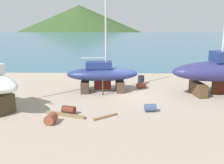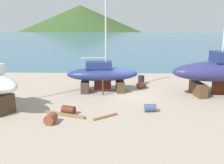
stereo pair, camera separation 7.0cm
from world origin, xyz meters
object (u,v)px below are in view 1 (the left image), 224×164
Objects in this scene: worker at (214,72)px; barrel_tipped_right at (69,110)px; barrel_rust_mid at (51,119)px; barrel_rust_far at (141,85)px; barrel_rust_near at (141,80)px; barrel_ochre at (150,108)px; sailboat_far_slipway at (102,74)px.

barrel_tipped_right is (-13.73, -10.81, -0.57)m from worker.
barrel_rust_mid is (-0.78, -1.70, 0.03)m from barrel_tipped_right.
barrel_rust_far is 8.91m from barrel_tipped_right.
barrel_tipped_right is at bearing -56.38° from worker.
barrel_rust_mid is (-6.33, -8.67, 0.06)m from barrel_rust_far.
barrel_rust_near is at bearing 86.17° from barrel_rust_far.
barrel_ochre is (-8.09, -10.20, -0.58)m from worker.
sailboat_far_slipway is 12.88m from worker.
worker reaches higher than barrel_tipped_right.
sailboat_far_slipway reaches higher than barrel_rust_mid.
barrel_ochre is (6.42, 2.31, -0.04)m from barrel_rust_mid.
sailboat_far_slipway is 6.38m from barrel_ochre.
barrel_rust_mid is at bearing -126.11° from barrel_rust_far.
barrel_rust_far is at bearing -69.46° from worker.
worker is 1.89× the size of barrel_tipped_right.
barrel_rust_far is 0.95× the size of barrel_rust_near.
barrel_rust_mid is at bearing -53.82° from worker.
barrel_rust_far is at bearing -93.83° from barrel_rust_near.
sailboat_far_slipway is 5.91× the size of worker.
barrel_rust_near is 1.00× the size of barrel_tipped_right.
barrel_rust_near is (3.70, 2.85, -1.14)m from sailboat_far_slipway.
barrel_rust_near is (-8.08, -2.31, -0.42)m from worker.
barrel_tipped_right is at bearing -128.52° from barrel_rust_far.
barrel_rust_mid reaches higher than barrel_ochre.
barrel_rust_mid reaches higher than barrel_tipped_right.
sailboat_far_slipway is at bearing -159.86° from barrel_rust_far.
barrel_tipped_right is 1.87m from barrel_rust_mid.
barrel_rust_mid is (-2.73, -7.35, -1.26)m from sailboat_far_slipway.
barrel_tipped_right is at bearing -173.82° from barrel_ochre.
barrel_rust_mid is 6.82m from barrel_ochre.
barrel_ochre is at bearing 6.18° from barrel_tipped_right.
barrel_tipped_right is (-1.95, -5.65, -1.29)m from sailboat_far_slipway.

